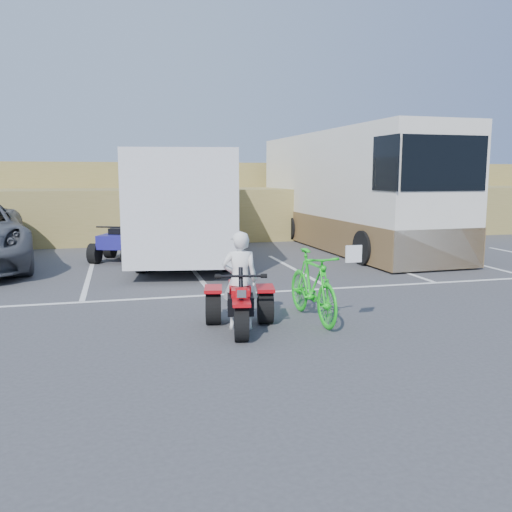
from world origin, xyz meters
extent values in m
plane|color=#3D3D40|center=(0.00, 0.00, 0.00)|extent=(100.00, 100.00, 0.00)
cube|color=white|center=(-2.70, 5.00, 0.00)|extent=(0.12, 5.00, 0.01)
cube|color=white|center=(0.00, 5.00, 0.00)|extent=(0.12, 5.00, 0.01)
cube|color=white|center=(2.70, 5.00, 0.00)|extent=(0.12, 5.00, 0.01)
cube|color=white|center=(5.40, 5.00, 0.00)|extent=(0.12, 5.00, 0.01)
cube|color=white|center=(8.10, 5.00, 0.00)|extent=(0.12, 5.00, 0.01)
cube|color=white|center=(0.00, 2.40, 0.00)|extent=(28.00, 0.12, 0.01)
cube|color=olive|center=(0.00, 14.00, 1.00)|extent=(40.00, 6.00, 2.00)
cube|color=olive|center=(0.00, 17.50, 2.00)|extent=(40.00, 4.00, 2.20)
imported|color=white|center=(0.01, -0.21, 0.82)|extent=(0.66, 0.50, 1.65)
imported|color=#14BF19|center=(1.37, -0.01, 0.62)|extent=(0.67, 2.10, 1.25)
cube|color=silver|center=(0.04, 7.07, 1.76)|extent=(3.83, 7.19, 2.85)
cylinder|color=black|center=(0.04, 7.07, 0.40)|extent=(2.60, 1.20, 0.80)
cube|color=silver|center=(6.08, 9.12, 2.03)|extent=(3.13, 11.08, 3.96)
cube|color=brown|center=(6.08, 9.12, 0.60)|extent=(3.18, 11.08, 1.10)
cube|color=black|center=(6.27, 3.60, 2.86)|extent=(2.53, 0.11, 1.43)
camera|label=1|loc=(-1.91, -8.85, 2.57)|focal=38.00mm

